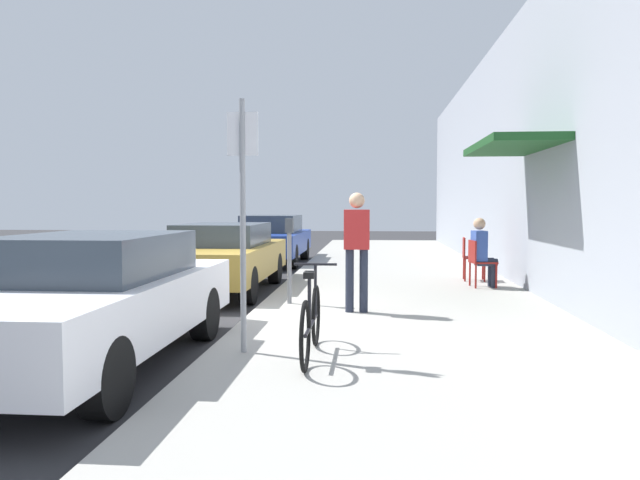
{
  "coord_description": "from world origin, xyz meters",
  "views": [
    {
      "loc": [
        1.72,
        -8.37,
        1.64
      ],
      "look_at": [
        0.56,
        5.0,
        0.87
      ],
      "focal_mm": 33.79,
      "sensor_mm": 36.0,
      "label": 1
    }
  ],
  "objects_px": {
    "pedestrian_standing": "(357,242)",
    "seated_patron_0": "(482,250)",
    "parked_car_0": "(90,298)",
    "bicycle_0": "(311,322)",
    "parking_meter": "(289,254)",
    "cafe_chair_1": "(470,256)",
    "cafe_chair_0": "(479,260)",
    "parked_car_2": "(271,238)",
    "parked_car_1": "(222,256)",
    "street_sign": "(243,205)"
  },
  "relations": [
    {
      "from": "parked_car_1",
      "to": "pedestrian_standing",
      "type": "bearing_deg",
      "value": -44.93
    },
    {
      "from": "parked_car_2",
      "to": "seated_patron_0",
      "type": "height_order",
      "value": "seated_patron_0"
    },
    {
      "from": "parked_car_1",
      "to": "street_sign",
      "type": "bearing_deg",
      "value": -73.41
    },
    {
      "from": "cafe_chair_0",
      "to": "street_sign",
      "type": "bearing_deg",
      "value": -122.12
    },
    {
      "from": "parking_meter",
      "to": "bicycle_0",
      "type": "height_order",
      "value": "parking_meter"
    },
    {
      "from": "cafe_chair_0",
      "to": "seated_patron_0",
      "type": "relative_size",
      "value": 0.67
    },
    {
      "from": "cafe_chair_0",
      "to": "bicycle_0",
      "type": "bearing_deg",
      "value": -115.42
    },
    {
      "from": "parked_car_0",
      "to": "bicycle_0",
      "type": "bearing_deg",
      "value": 3.2
    },
    {
      "from": "parked_car_1",
      "to": "parking_meter",
      "type": "xyz_separation_m",
      "value": [
        1.55,
        -1.93,
        0.2
      ]
    },
    {
      "from": "seated_patron_0",
      "to": "parked_car_1",
      "type": "bearing_deg",
      "value": -177.23
    },
    {
      "from": "cafe_chair_1",
      "to": "pedestrian_standing",
      "type": "bearing_deg",
      "value": -119.85
    },
    {
      "from": "cafe_chair_1",
      "to": "pedestrian_standing",
      "type": "xyz_separation_m",
      "value": [
        -2.2,
        -3.83,
        0.5
      ]
    },
    {
      "from": "parked_car_1",
      "to": "cafe_chair_0",
      "type": "relative_size",
      "value": 5.06
    },
    {
      "from": "parked_car_2",
      "to": "bicycle_0",
      "type": "height_order",
      "value": "parked_car_2"
    },
    {
      "from": "parked_car_0",
      "to": "parked_car_2",
      "type": "height_order",
      "value": "parked_car_2"
    },
    {
      "from": "parked_car_2",
      "to": "parking_meter",
      "type": "relative_size",
      "value": 3.33
    },
    {
      "from": "parked_car_1",
      "to": "parking_meter",
      "type": "height_order",
      "value": "parking_meter"
    },
    {
      "from": "cafe_chair_1",
      "to": "pedestrian_standing",
      "type": "distance_m",
      "value": 4.44
    },
    {
      "from": "parked_car_0",
      "to": "seated_patron_0",
      "type": "distance_m",
      "value": 7.39
    },
    {
      "from": "cafe_chair_1",
      "to": "pedestrian_standing",
      "type": "relative_size",
      "value": 0.51
    },
    {
      "from": "parked_car_0",
      "to": "cafe_chair_1",
      "type": "height_order",
      "value": "parked_car_0"
    },
    {
      "from": "seated_patron_0",
      "to": "pedestrian_standing",
      "type": "distance_m",
      "value": 3.64
    },
    {
      "from": "parked_car_0",
      "to": "cafe_chair_1",
      "type": "xyz_separation_m",
      "value": [
        4.8,
        6.56,
        -0.08
      ]
    },
    {
      "from": "parked_car_1",
      "to": "cafe_chair_0",
      "type": "xyz_separation_m",
      "value": [
        4.8,
        0.23,
        -0.06
      ]
    },
    {
      "from": "pedestrian_standing",
      "to": "parked_car_0",
      "type": "bearing_deg",
      "value": -133.68
    },
    {
      "from": "pedestrian_standing",
      "to": "seated_patron_0",
      "type": "bearing_deg",
      "value": 51.5
    },
    {
      "from": "parked_car_2",
      "to": "bicycle_0",
      "type": "distance_m",
      "value": 11.02
    },
    {
      "from": "cafe_chair_0",
      "to": "pedestrian_standing",
      "type": "relative_size",
      "value": 0.51
    },
    {
      "from": "cafe_chair_0",
      "to": "seated_patron_0",
      "type": "distance_m",
      "value": 0.2
    },
    {
      "from": "parking_meter",
      "to": "street_sign",
      "type": "xyz_separation_m",
      "value": [
        -0.05,
        -3.1,
        0.75
      ]
    },
    {
      "from": "parked_car_1",
      "to": "bicycle_0",
      "type": "distance_m",
      "value": 5.66
    },
    {
      "from": "parked_car_2",
      "to": "seated_patron_0",
      "type": "relative_size",
      "value": 3.41
    },
    {
      "from": "parking_meter",
      "to": "cafe_chair_1",
      "type": "bearing_deg",
      "value": 44.14
    },
    {
      "from": "bicycle_0",
      "to": "cafe_chair_1",
      "type": "xyz_separation_m",
      "value": [
        2.58,
        6.43,
        0.14
      ]
    },
    {
      "from": "parked_car_0",
      "to": "cafe_chair_0",
      "type": "relative_size",
      "value": 5.06
    },
    {
      "from": "parked_car_0",
      "to": "bicycle_0",
      "type": "relative_size",
      "value": 2.57
    },
    {
      "from": "street_sign",
      "to": "pedestrian_standing",
      "type": "distance_m",
      "value": 2.72
    },
    {
      "from": "parked_car_2",
      "to": "parking_meter",
      "type": "bearing_deg",
      "value": -78.35
    },
    {
      "from": "cafe_chair_1",
      "to": "seated_patron_0",
      "type": "bearing_deg",
      "value": -86.53
    },
    {
      "from": "parked_car_1",
      "to": "seated_patron_0",
      "type": "height_order",
      "value": "seated_patron_0"
    },
    {
      "from": "cafe_chair_1",
      "to": "parked_car_2",
      "type": "bearing_deg",
      "value": 137.76
    },
    {
      "from": "parking_meter",
      "to": "cafe_chair_1",
      "type": "relative_size",
      "value": 1.52
    },
    {
      "from": "parked_car_0",
      "to": "street_sign",
      "type": "xyz_separation_m",
      "value": [
        1.5,
        0.3,
        0.93
      ]
    },
    {
      "from": "parked_car_2",
      "to": "street_sign",
      "type": "bearing_deg",
      "value": -81.96
    },
    {
      "from": "parked_car_1",
      "to": "parked_car_0",
      "type": "bearing_deg",
      "value": -90.0
    },
    {
      "from": "street_sign",
      "to": "cafe_chair_1",
      "type": "height_order",
      "value": "street_sign"
    },
    {
      "from": "parked_car_0",
      "to": "seated_patron_0",
      "type": "height_order",
      "value": "seated_patron_0"
    },
    {
      "from": "parked_car_2",
      "to": "bicycle_0",
      "type": "relative_size",
      "value": 2.57
    },
    {
      "from": "parked_car_2",
      "to": "cafe_chair_1",
      "type": "distance_m",
      "value": 6.49
    },
    {
      "from": "parked_car_0",
      "to": "parking_meter",
      "type": "bearing_deg",
      "value": 65.49
    }
  ]
}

